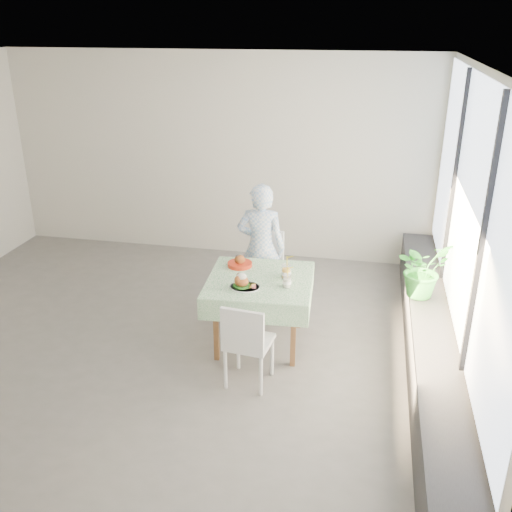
% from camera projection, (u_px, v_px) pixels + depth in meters
% --- Properties ---
extents(floor, '(6.00, 6.00, 0.00)m').
position_uv_depth(floor, '(159.00, 335.00, 6.18)').
color(floor, '#5A5956').
rests_on(floor, ground).
extents(ceiling, '(6.00, 6.00, 0.00)m').
position_uv_depth(ceiling, '(139.00, 63.00, 5.09)').
color(ceiling, white).
rests_on(ceiling, ground).
extents(wall_back, '(6.00, 0.02, 2.80)m').
position_uv_depth(wall_back, '(217.00, 156.00, 7.89)').
color(wall_back, beige).
rests_on(wall_back, ground).
extents(wall_right, '(0.02, 5.00, 2.80)m').
position_uv_depth(wall_right, '(468.00, 234.00, 5.07)').
color(wall_right, beige).
rests_on(wall_right, ground).
extents(window_pane, '(0.01, 4.80, 2.18)m').
position_uv_depth(window_pane, '(468.00, 206.00, 4.98)').
color(window_pane, '#D1E0F9').
rests_on(window_pane, ground).
extents(window_ledge, '(0.40, 4.80, 0.50)m').
position_uv_depth(window_ledge, '(429.00, 342.00, 5.55)').
color(window_ledge, black).
rests_on(window_ledge, ground).
extents(cafe_table, '(1.10, 1.10, 0.74)m').
position_uv_depth(cafe_table, '(260.00, 304.00, 5.86)').
color(cafe_table, brown).
rests_on(cafe_table, ground).
extents(chair_far, '(0.50, 0.50, 0.90)m').
position_uv_depth(chair_far, '(261.00, 284.00, 6.70)').
color(chair_far, white).
rests_on(chair_far, ground).
extents(chair_near, '(0.44, 0.44, 0.84)m').
position_uv_depth(chair_near, '(249.00, 358.00, 5.28)').
color(chair_near, white).
rests_on(chair_near, ground).
extents(diner, '(0.56, 0.37, 1.51)m').
position_uv_depth(diner, '(261.00, 248.00, 6.48)').
color(diner, '#8EB5E4').
rests_on(diner, ground).
extents(main_dish, '(0.30, 0.30, 0.15)m').
position_uv_depth(main_dish, '(243.00, 283.00, 5.53)').
color(main_dish, white).
rests_on(main_dish, cafe_table).
extents(juice_cup_orange, '(0.10, 0.10, 0.28)m').
position_uv_depth(juice_cup_orange, '(286.00, 272.00, 5.74)').
color(juice_cup_orange, white).
rests_on(juice_cup_orange, cafe_table).
extents(juice_cup_lemonade, '(0.09, 0.09, 0.25)m').
position_uv_depth(juice_cup_lemonade, '(287.00, 281.00, 5.55)').
color(juice_cup_lemonade, white).
rests_on(juice_cup_lemonade, cafe_table).
extents(second_dish, '(0.26, 0.26, 0.12)m').
position_uv_depth(second_dish, '(240.00, 263.00, 6.03)').
color(second_dish, '#B72912').
rests_on(second_dish, cafe_table).
extents(potted_plant, '(0.71, 0.70, 0.59)m').
position_uv_depth(potted_plant, '(422.00, 269.00, 5.84)').
color(potted_plant, '#2C862E').
rests_on(potted_plant, window_ledge).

